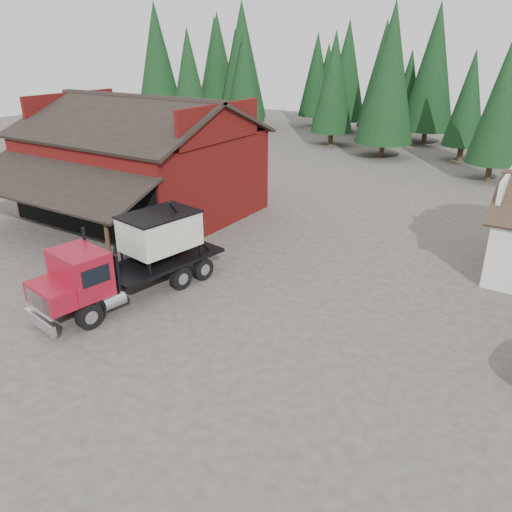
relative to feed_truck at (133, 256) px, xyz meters
The scene contains 7 objects.
ground 3.91m from the feed_truck, 22.62° to the right, with size 120.00×120.00×0.00m, color #4A403A.
red_barn 11.61m from the feed_truck, 132.28° to the left, with size 12.80×13.63×7.18m.
conifer_backdrop 40.83m from the feed_truck, 85.48° to the left, with size 76.00×16.00×16.00m, color black, non-canonical shape.
near_pine_a 32.94m from the feed_truck, 125.17° to the left, with size 4.40×4.40×11.40m.
near_pine_b 30.38m from the feed_truck, 72.18° to the left, with size 3.96×3.96×10.40m.
near_pine_d 33.15m from the feed_truck, 91.38° to the left, with size 5.28×5.28×13.40m.
feed_truck is the anchor object (origin of this frame).
Camera 1 is at (11.30, -11.92, 9.93)m, focal length 35.00 mm.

